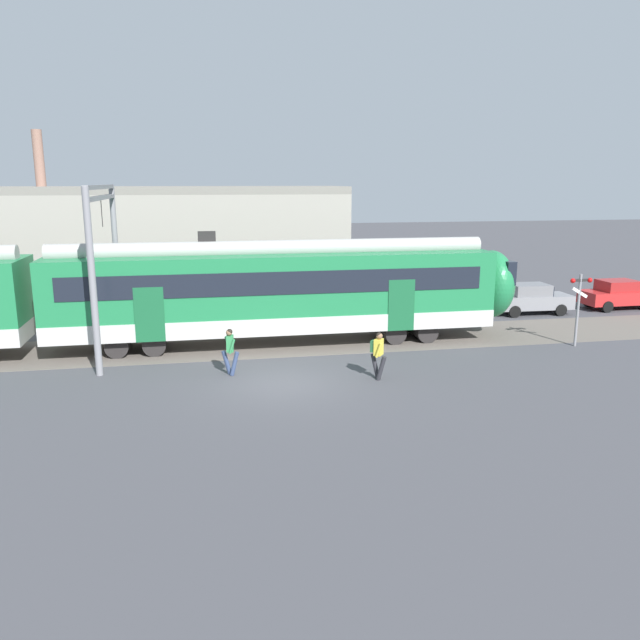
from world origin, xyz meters
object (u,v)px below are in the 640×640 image
object	(u,v)px
parked_car_red	(619,294)
crossing_signal	(579,298)
pedestrian_yellow	(378,351)
pedestrian_green	(230,348)
parked_car_grey	(531,299)
commuter_train	(57,298)

from	to	relation	value
parked_car_red	crossing_signal	distance (m)	9.53
pedestrian_yellow	crossing_signal	distance (m)	9.68
crossing_signal	pedestrian_green	bearing A→B (deg)	-174.74
parked_car_grey	parked_car_red	distance (m)	5.29
parked_car_grey	crossing_signal	distance (m)	6.61
parked_car_grey	pedestrian_yellow	bearing A→B (deg)	-139.75
pedestrian_green	parked_car_red	size ratio (longest dim) A/B	0.41
commuter_train	crossing_signal	bearing A→B (deg)	-7.50
commuter_train	parked_car_grey	world-z (taller)	commuter_train
commuter_train	pedestrian_green	world-z (taller)	commuter_train
pedestrian_yellow	parked_car_grey	distance (m)	14.01
pedestrian_yellow	parked_car_red	distance (m)	18.51
pedestrian_green	crossing_signal	size ratio (longest dim) A/B	0.56
commuter_train	parked_car_red	xyz separation A→B (m)	(27.36, 3.91, -1.47)
pedestrian_green	parked_car_grey	world-z (taller)	pedestrian_green
pedestrian_green	pedestrian_yellow	size ratio (longest dim) A/B	1.00
parked_car_red	commuter_train	bearing A→B (deg)	-171.87
pedestrian_green	pedestrian_yellow	bearing A→B (deg)	-15.97
parked_car_red	crossing_signal	world-z (taller)	crossing_signal
pedestrian_yellow	parked_car_grey	size ratio (longest dim) A/B	0.41
pedestrian_yellow	commuter_train	bearing A→B (deg)	154.46
pedestrian_green	crossing_signal	xyz separation A→B (m)	(14.18, 1.31, 1.05)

